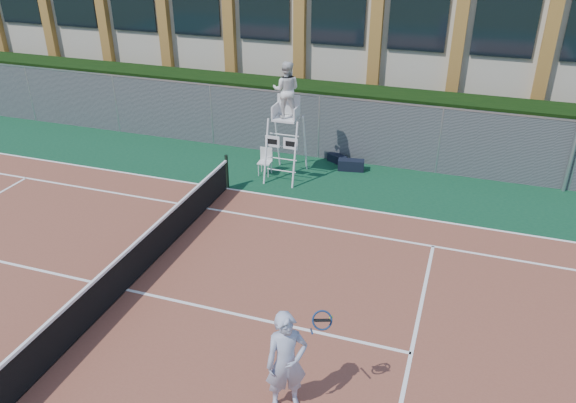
% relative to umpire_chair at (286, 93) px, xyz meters
% --- Properties ---
extents(ground, '(120.00, 120.00, 0.00)m').
position_rel_umpire_chair_xyz_m(ground, '(-1.43, -7.05, -2.74)').
color(ground, '#233814').
extents(apron, '(36.00, 20.00, 0.01)m').
position_rel_umpire_chair_xyz_m(apron, '(-1.43, -6.05, -2.74)').
color(apron, '#0D3A24').
rests_on(apron, ground).
extents(tennis_court, '(23.77, 10.97, 0.02)m').
position_rel_umpire_chair_xyz_m(tennis_court, '(-1.43, -7.05, -2.72)').
color(tennis_court, brown).
rests_on(tennis_court, apron).
extents(tennis_net, '(0.10, 11.30, 1.10)m').
position_rel_umpire_chair_xyz_m(tennis_net, '(-1.43, -7.05, -2.20)').
color(tennis_net, black).
rests_on(tennis_net, ground).
extents(fence, '(40.00, 0.06, 2.20)m').
position_rel_umpire_chair_xyz_m(fence, '(-1.43, 1.75, -1.64)').
color(fence, '#595E60').
rests_on(fence, ground).
extents(hedge, '(40.00, 1.40, 2.20)m').
position_rel_umpire_chair_xyz_m(hedge, '(-1.43, 2.95, -1.64)').
color(hedge, black).
rests_on(hedge, ground).
extents(umpire_chair, '(1.05, 1.61, 3.75)m').
position_rel_umpire_chair_xyz_m(umpire_chair, '(0.00, 0.00, 0.00)').
color(umpire_chair, white).
rests_on(umpire_chair, ground).
extents(plastic_chair, '(0.42, 0.42, 0.87)m').
position_rel_umpire_chair_xyz_m(plastic_chair, '(-0.68, -0.08, -2.22)').
color(plastic_chair, silver).
rests_on(plastic_chair, apron).
extents(sports_bag_near, '(0.89, 0.48, 0.36)m').
position_rel_umpire_chair_xyz_m(sports_bag_near, '(1.89, 1.07, -2.55)').
color(sports_bag_near, black).
rests_on(sports_bag_near, apron).
extents(sports_bag_far, '(0.74, 0.59, 0.27)m').
position_rel_umpire_chair_xyz_m(sports_bag_far, '(1.30, 1.55, -2.59)').
color(sports_bag_far, black).
rests_on(sports_bag_far, apron).
extents(tennis_player, '(1.13, 0.86, 1.95)m').
position_rel_umpire_chair_xyz_m(tennis_player, '(3.09, -9.02, -1.73)').
color(tennis_player, '#A8B0CA').
rests_on(tennis_player, tennis_court).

